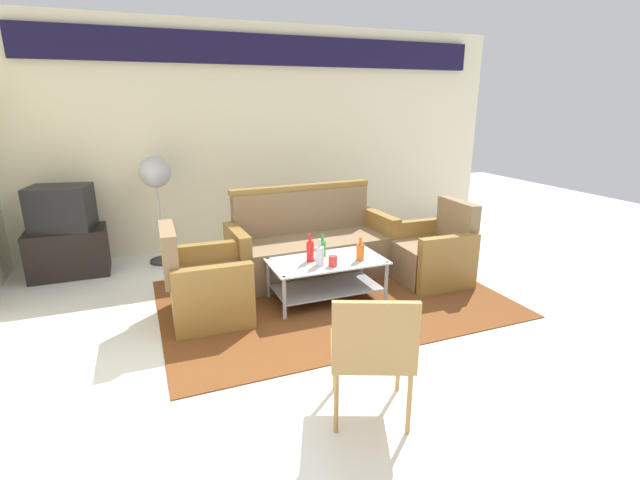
{
  "coord_description": "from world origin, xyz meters",
  "views": [
    {
      "loc": [
        -1.79,
        -3.0,
        1.87
      ],
      "look_at": [
        -0.28,
        0.74,
        0.65
      ],
      "focal_mm": 25.99,
      "sensor_mm": 36.0,
      "label": 1
    }
  ],
  "objects_px": {
    "bottle_red": "(310,251)",
    "cup": "(333,261)",
    "couch": "(311,247)",
    "pedestal_fan": "(156,178)",
    "armchair_left": "(205,287)",
    "bottle_clear": "(320,256)",
    "bottle_green": "(322,248)",
    "armchair_right": "(433,255)",
    "coffee_table": "(327,274)",
    "tv_stand": "(69,252)",
    "wicker_chair": "(372,347)",
    "television": "(61,208)",
    "bottle_orange": "(360,252)"
  },
  "relations": [
    {
      "from": "armchair_right",
      "to": "coffee_table",
      "type": "xyz_separation_m",
      "value": [
        -1.25,
        -0.05,
        -0.02
      ]
    },
    {
      "from": "coffee_table",
      "to": "bottle_clear",
      "type": "height_order",
      "value": "bottle_clear"
    },
    {
      "from": "coffee_table",
      "to": "bottle_red",
      "type": "height_order",
      "value": "bottle_red"
    },
    {
      "from": "couch",
      "to": "wicker_chair",
      "type": "height_order",
      "value": "couch"
    },
    {
      "from": "bottle_clear",
      "to": "tv_stand",
      "type": "relative_size",
      "value": 0.32
    },
    {
      "from": "couch",
      "to": "armchair_left",
      "type": "xyz_separation_m",
      "value": [
        -1.26,
        -0.65,
        -0.03
      ]
    },
    {
      "from": "bottle_red",
      "to": "bottle_orange",
      "type": "distance_m",
      "value": 0.48
    },
    {
      "from": "armchair_right",
      "to": "wicker_chair",
      "type": "bearing_deg",
      "value": 139.02
    },
    {
      "from": "coffee_table",
      "to": "television",
      "type": "bearing_deg",
      "value": 144.26
    },
    {
      "from": "pedestal_fan",
      "to": "wicker_chair",
      "type": "bearing_deg",
      "value": -74.72
    },
    {
      "from": "television",
      "to": "bottle_green",
      "type": "bearing_deg",
      "value": 157.19
    },
    {
      "from": "bottle_red",
      "to": "bottle_clear",
      "type": "relative_size",
      "value": 1.06
    },
    {
      "from": "cup",
      "to": "tv_stand",
      "type": "height_order",
      "value": "tv_stand"
    },
    {
      "from": "coffee_table",
      "to": "bottle_orange",
      "type": "xyz_separation_m",
      "value": [
        0.29,
        -0.12,
        0.22
      ]
    },
    {
      "from": "bottle_clear",
      "to": "bottle_green",
      "type": "bearing_deg",
      "value": 62.41
    },
    {
      "from": "bottle_red",
      "to": "cup",
      "type": "height_order",
      "value": "bottle_red"
    },
    {
      "from": "armchair_left",
      "to": "cup",
      "type": "bearing_deg",
      "value": 80.17
    },
    {
      "from": "coffee_table",
      "to": "television",
      "type": "height_order",
      "value": "television"
    },
    {
      "from": "armchair_left",
      "to": "bottle_red",
      "type": "xyz_separation_m",
      "value": [
        0.99,
        -0.02,
        0.22
      ]
    },
    {
      "from": "tv_stand",
      "to": "wicker_chair",
      "type": "bearing_deg",
      "value": -60.55
    },
    {
      "from": "armchair_right",
      "to": "television",
      "type": "relative_size",
      "value": 1.26
    },
    {
      "from": "pedestal_fan",
      "to": "wicker_chair",
      "type": "relative_size",
      "value": 1.51
    },
    {
      "from": "wicker_chair",
      "to": "couch",
      "type": "bearing_deg",
      "value": 100.18
    },
    {
      "from": "couch",
      "to": "bottle_clear",
      "type": "distance_m",
      "value": 0.87
    },
    {
      "from": "coffee_table",
      "to": "bottle_red",
      "type": "relative_size",
      "value": 4.1
    },
    {
      "from": "cup",
      "to": "tv_stand",
      "type": "distance_m",
      "value": 3.04
    },
    {
      "from": "armchair_right",
      "to": "bottle_red",
      "type": "bearing_deg",
      "value": 93.25
    },
    {
      "from": "couch",
      "to": "pedestal_fan",
      "type": "bearing_deg",
      "value": -37.07
    },
    {
      "from": "bottle_green",
      "to": "tv_stand",
      "type": "bearing_deg",
      "value": 146.24
    },
    {
      "from": "couch",
      "to": "bottle_red",
      "type": "relative_size",
      "value": 6.8
    },
    {
      "from": "bottle_orange",
      "to": "tv_stand",
      "type": "xyz_separation_m",
      "value": [
        -2.68,
        1.83,
        -0.24
      ]
    },
    {
      "from": "bottle_green",
      "to": "armchair_right",
      "type": "bearing_deg",
      "value": -2.89
    },
    {
      "from": "bottle_green",
      "to": "cup",
      "type": "height_order",
      "value": "bottle_green"
    },
    {
      "from": "armchair_left",
      "to": "bottle_clear",
      "type": "distance_m",
      "value": 1.06
    },
    {
      "from": "armchair_right",
      "to": "bottle_clear",
      "type": "distance_m",
      "value": 1.4
    },
    {
      "from": "bottle_green",
      "to": "television",
      "type": "height_order",
      "value": "television"
    },
    {
      "from": "cup",
      "to": "wicker_chair",
      "type": "relative_size",
      "value": 0.12
    },
    {
      "from": "bottle_orange",
      "to": "bottle_green",
      "type": "height_order",
      "value": "bottle_orange"
    },
    {
      "from": "coffee_table",
      "to": "television",
      "type": "relative_size",
      "value": 1.63
    },
    {
      "from": "cup",
      "to": "television",
      "type": "xyz_separation_m",
      "value": [
        -2.37,
        1.89,
        0.3
      ]
    },
    {
      "from": "bottle_red",
      "to": "armchair_left",
      "type": "bearing_deg",
      "value": 178.87
    },
    {
      "from": "bottle_red",
      "to": "bottle_clear",
      "type": "bearing_deg",
      "value": -75.08
    },
    {
      "from": "bottle_red",
      "to": "wicker_chair",
      "type": "xyz_separation_m",
      "value": [
        -0.28,
        -1.77,
        -0.02
      ]
    },
    {
      "from": "bottle_red",
      "to": "cup",
      "type": "bearing_deg",
      "value": -55.96
    },
    {
      "from": "bottle_red",
      "to": "bottle_green",
      "type": "xyz_separation_m",
      "value": [
        0.16,
        0.08,
        -0.02
      ]
    },
    {
      "from": "coffee_table",
      "to": "tv_stand",
      "type": "bearing_deg",
      "value": 144.31
    },
    {
      "from": "bottle_clear",
      "to": "pedestal_fan",
      "type": "distance_m",
      "value": 2.32
    },
    {
      "from": "bottle_green",
      "to": "wicker_chair",
      "type": "bearing_deg",
      "value": -103.38
    },
    {
      "from": "armchair_right",
      "to": "wicker_chair",
      "type": "xyz_separation_m",
      "value": [
        -1.69,
        -1.79,
        0.21
      ]
    },
    {
      "from": "coffee_table",
      "to": "pedestal_fan",
      "type": "distance_m",
      "value": 2.36
    }
  ]
}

